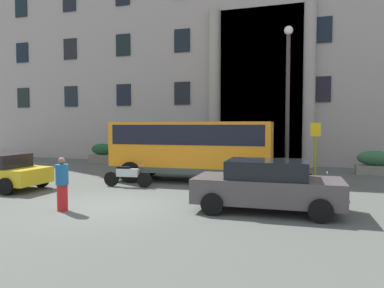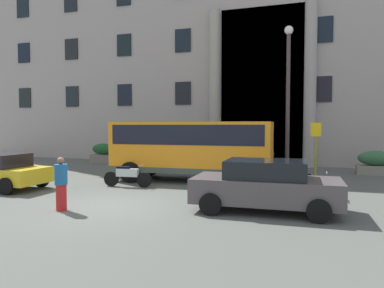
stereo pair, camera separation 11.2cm
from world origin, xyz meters
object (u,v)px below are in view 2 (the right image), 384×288
(pedestrian_man_red_shirt, at_px, (61,184))
(motorcycle_far_end, at_px, (127,175))
(hedge_planter_east, at_px, (376,163))
(lamppost_plaza_centre, at_px, (288,89))
(bus_stop_sign, at_px, (316,145))
(motorcycle_near_kerb, at_px, (307,184))
(parked_compact_extra, at_px, (266,185))
(orange_minibus, at_px, (192,146))
(hedge_planter_entrance_left, at_px, (258,159))
(hedge_planter_far_west, at_px, (192,155))
(hedge_planter_entrance_right, at_px, (103,154))

(pedestrian_man_red_shirt, bearing_deg, motorcycle_far_end, -5.93)
(hedge_planter_east, bearing_deg, lamppost_plaza_centre, -148.70)
(bus_stop_sign, xyz_separation_m, motorcycle_near_kerb, (-0.30, -3.95, -1.15))
(parked_compact_extra, height_order, motorcycle_far_end, parked_compact_extra)
(orange_minibus, xyz_separation_m, motorcycle_near_kerb, (4.91, -2.20, -1.12))
(hedge_planter_entrance_left, bearing_deg, bus_stop_sign, -46.67)
(hedge_planter_entrance_left, bearing_deg, lamppost_plaza_centre, -56.39)
(lamppost_plaza_centre, bearing_deg, hedge_planter_far_west, 156.79)
(orange_minibus, distance_m, hedge_planter_far_west, 4.99)
(hedge_planter_east, bearing_deg, pedestrian_man_red_shirt, -131.39)
(hedge_planter_far_west, relative_size, motorcycle_far_end, 0.88)
(orange_minibus, bearing_deg, motorcycle_far_end, -134.43)
(hedge_planter_entrance_left, bearing_deg, motorcycle_far_end, -120.65)
(hedge_planter_far_west, bearing_deg, bus_stop_sign, -23.39)
(pedestrian_man_red_shirt, bearing_deg, hedge_planter_far_west, -9.73)
(parked_compact_extra, xyz_separation_m, motorcycle_far_end, (-5.82, 2.42, -0.30))
(hedge_planter_entrance_right, height_order, pedestrian_man_red_shirt, pedestrian_man_red_shirt)
(bus_stop_sign, bearing_deg, parked_compact_extra, -102.36)
(hedge_planter_entrance_right, bearing_deg, parked_compact_extra, -40.29)
(pedestrian_man_red_shirt, xyz_separation_m, lamppost_plaza_centre, (5.80, 8.77, 3.36))
(hedge_planter_entrance_left, bearing_deg, orange_minibus, -114.35)
(hedge_planter_entrance_right, xyz_separation_m, hedge_planter_far_west, (6.12, -0.39, 0.15))
(orange_minibus, xyz_separation_m, hedge_planter_east, (8.11, 4.84, -1.00))
(motorcycle_near_kerb, height_order, lamppost_plaza_centre, lamppost_plaza_centre)
(hedge_planter_far_west, bearing_deg, motorcycle_near_kerb, -46.72)
(orange_minibus, distance_m, parked_compact_extra, 6.07)
(orange_minibus, bearing_deg, hedge_planter_entrance_left, 63.17)
(hedge_planter_entrance_right, bearing_deg, bus_stop_sign, -14.45)
(hedge_planter_east, bearing_deg, hedge_planter_entrance_left, 179.34)
(hedge_planter_entrance_left, xyz_separation_m, motorcycle_far_end, (-4.24, -7.16, -0.18))
(hedge_planter_entrance_left, distance_m, motorcycle_near_kerb, 7.60)
(hedge_planter_entrance_right, distance_m, hedge_planter_east, 15.79)
(orange_minibus, distance_m, hedge_planter_entrance_left, 5.47)
(bus_stop_sign, relative_size, lamppost_plaza_centre, 0.37)
(hedge_planter_entrance_left, relative_size, motorcycle_far_end, 0.91)
(bus_stop_sign, xyz_separation_m, hedge_planter_entrance_right, (-12.89, 3.32, -0.98))
(orange_minibus, xyz_separation_m, bus_stop_sign, (5.20, 1.75, 0.03))
(motorcycle_near_kerb, relative_size, pedestrian_man_red_shirt, 1.28)
(hedge_planter_entrance_left, xyz_separation_m, motorcycle_near_kerb, (2.69, -7.11, -0.18))
(pedestrian_man_red_shirt, distance_m, lamppost_plaza_centre, 11.04)
(hedge_planter_far_west, bearing_deg, lamppost_plaza_centre, -23.21)
(hedge_planter_entrance_left, height_order, parked_compact_extra, parked_compact_extra)
(bus_stop_sign, distance_m, parked_compact_extra, 6.62)
(bus_stop_sign, bearing_deg, orange_minibus, -161.43)
(hedge_planter_entrance_right, distance_m, pedestrian_man_red_shirt, 12.92)
(hedge_planter_far_west, height_order, parked_compact_extra, hedge_planter_far_west)
(bus_stop_sign, distance_m, hedge_planter_entrance_right, 13.34)
(hedge_planter_entrance_right, xyz_separation_m, motorcycle_far_end, (5.66, -7.31, -0.17))
(hedge_planter_entrance_right, distance_m, lamppost_plaza_centre, 12.46)
(bus_stop_sign, height_order, motorcycle_near_kerb, bus_stop_sign)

